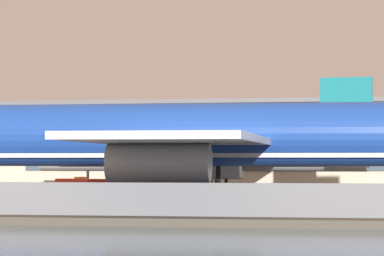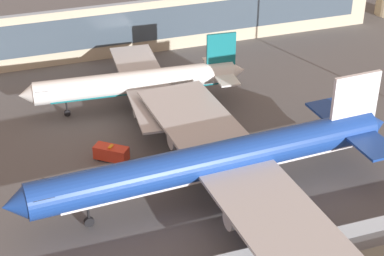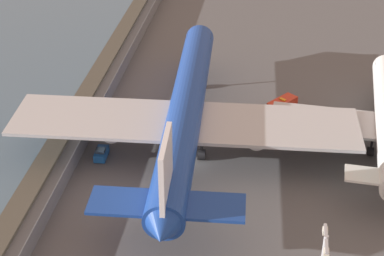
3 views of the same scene
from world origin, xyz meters
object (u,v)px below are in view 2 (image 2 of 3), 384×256
(baggage_tug, at_px, (283,232))
(cargo_jet_blue, at_px, (219,160))
(passenger_jet_white_teal, at_px, (139,83))
(ops_van, at_px, (112,153))

(baggage_tug, bearing_deg, cargo_jet_blue, 111.11)
(passenger_jet_white_teal, xyz_separation_m, ops_van, (-8.42, -15.07, -3.42))
(cargo_jet_blue, height_order, baggage_tug, cargo_jet_blue)
(cargo_jet_blue, distance_m, passenger_jet_white_teal, 28.84)
(ops_van, bearing_deg, cargo_jet_blue, -48.36)
(cargo_jet_blue, distance_m, baggage_tug, 13.12)
(baggage_tug, bearing_deg, passenger_jet_white_teal, 101.31)
(passenger_jet_white_teal, height_order, ops_van, passenger_jet_white_teal)
(passenger_jet_white_teal, relative_size, baggage_tug, 12.12)
(ops_van, bearing_deg, baggage_tug, -56.59)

